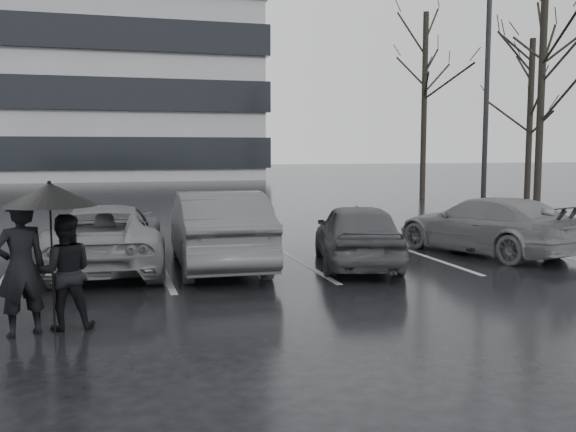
{
  "coord_description": "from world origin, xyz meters",
  "views": [
    {
      "loc": [
        -3.17,
        -10.12,
        2.32
      ],
      "look_at": [
        -0.04,
        1.0,
        1.1
      ],
      "focal_mm": 40.0,
      "sensor_mm": 36.0,
      "label": 1
    }
  ],
  "objects_px": {
    "car_west_b": "(106,237)",
    "car_east": "(486,225)",
    "car_west_a": "(218,229)",
    "tree_north": "(424,106)",
    "lamp_post": "(487,85)",
    "pedestrian_left": "(21,268)",
    "car_main": "(357,234)",
    "pedestrian_right": "(65,272)",
    "tree_ne": "(530,121)",
    "tree_east": "(541,102)"
  },
  "relations": [
    {
      "from": "car_west_b",
      "to": "car_east",
      "type": "distance_m",
      "value": 8.08
    },
    {
      "from": "car_west_a",
      "to": "tree_north",
      "type": "relative_size",
      "value": 0.54
    },
    {
      "from": "lamp_post",
      "to": "car_west_b",
      "type": "bearing_deg",
      "value": -152.63
    },
    {
      "from": "pedestrian_left",
      "to": "car_main",
      "type": "bearing_deg",
      "value": -173.02
    },
    {
      "from": "car_east",
      "to": "pedestrian_left",
      "type": "xyz_separation_m",
      "value": [
        -9.08,
        -3.93,
        0.22
      ]
    },
    {
      "from": "car_east",
      "to": "car_main",
      "type": "bearing_deg",
      "value": -7.28
    },
    {
      "from": "car_west_a",
      "to": "lamp_post",
      "type": "height_order",
      "value": "lamp_post"
    },
    {
      "from": "car_west_a",
      "to": "pedestrian_right",
      "type": "relative_size",
      "value": 3.06
    },
    {
      "from": "car_west_a",
      "to": "tree_north",
      "type": "distance_m",
      "value": 19.44
    },
    {
      "from": "car_main",
      "to": "lamp_post",
      "type": "distance_m",
      "value": 11.09
    },
    {
      "from": "tree_ne",
      "to": "tree_north",
      "type": "height_order",
      "value": "tree_north"
    },
    {
      "from": "pedestrian_left",
      "to": "tree_north",
      "type": "relative_size",
      "value": 0.2
    },
    {
      "from": "lamp_post",
      "to": "tree_north",
      "type": "bearing_deg",
      "value": 76.39
    },
    {
      "from": "car_east",
      "to": "pedestrian_right",
      "type": "xyz_separation_m",
      "value": [
        -8.57,
        -3.75,
        0.11
      ]
    },
    {
      "from": "tree_north",
      "to": "car_west_b",
      "type": "bearing_deg",
      "value": -134.51
    },
    {
      "from": "lamp_post",
      "to": "tree_ne",
      "type": "bearing_deg",
      "value": 43.16
    },
    {
      "from": "car_east",
      "to": "tree_north",
      "type": "height_order",
      "value": "tree_north"
    },
    {
      "from": "car_east",
      "to": "pedestrian_left",
      "type": "height_order",
      "value": "pedestrian_left"
    },
    {
      "from": "tree_east",
      "to": "car_west_b",
      "type": "bearing_deg",
      "value": -153.85
    },
    {
      "from": "car_east",
      "to": "tree_ne",
      "type": "xyz_separation_m",
      "value": [
        9.66,
        11.79,
        2.87
      ]
    },
    {
      "from": "car_west_a",
      "to": "pedestrian_right",
      "type": "bearing_deg",
      "value": 57.27
    },
    {
      "from": "lamp_post",
      "to": "tree_north",
      "type": "relative_size",
      "value": 1.13
    },
    {
      "from": "car_west_b",
      "to": "car_east",
      "type": "xyz_separation_m",
      "value": [
        8.07,
        -0.32,
        -0.0
      ]
    },
    {
      "from": "car_east",
      "to": "tree_east",
      "type": "xyz_separation_m",
      "value": [
        7.16,
        7.79,
        3.37
      ]
    },
    {
      "from": "car_main",
      "to": "pedestrian_right",
      "type": "xyz_separation_m",
      "value": [
        -5.29,
        -3.14,
        0.11
      ]
    },
    {
      "from": "tree_east",
      "to": "tree_ne",
      "type": "bearing_deg",
      "value": 57.99
    },
    {
      "from": "car_west_a",
      "to": "car_west_b",
      "type": "relative_size",
      "value": 1.01
    },
    {
      "from": "car_east",
      "to": "tree_ne",
      "type": "height_order",
      "value": "tree_ne"
    },
    {
      "from": "car_west_a",
      "to": "tree_north",
      "type": "height_order",
      "value": "tree_north"
    },
    {
      "from": "car_main",
      "to": "tree_north",
      "type": "xyz_separation_m",
      "value": [
        9.45,
        15.41,
        3.61
      ]
    },
    {
      "from": "pedestrian_left",
      "to": "lamp_post",
      "type": "bearing_deg",
      "value": -164.21
    },
    {
      "from": "car_west_b",
      "to": "pedestrian_right",
      "type": "relative_size",
      "value": 3.05
    },
    {
      "from": "car_main",
      "to": "car_west_b",
      "type": "relative_size",
      "value": 0.82
    },
    {
      "from": "car_west_a",
      "to": "pedestrian_right",
      "type": "xyz_separation_m",
      "value": [
        -2.61,
        -3.76,
        -0.01
      ]
    },
    {
      "from": "car_main",
      "to": "car_west_a",
      "type": "relative_size",
      "value": 0.82
    },
    {
      "from": "car_west_a",
      "to": "lamp_post",
      "type": "relative_size",
      "value": 0.47
    },
    {
      "from": "car_main",
      "to": "tree_ne",
      "type": "height_order",
      "value": "tree_ne"
    },
    {
      "from": "pedestrian_right",
      "to": "tree_ne",
      "type": "height_order",
      "value": "tree_ne"
    },
    {
      "from": "car_main",
      "to": "car_west_a",
      "type": "height_order",
      "value": "car_west_a"
    },
    {
      "from": "car_west_a",
      "to": "tree_ne",
      "type": "height_order",
      "value": "tree_ne"
    },
    {
      "from": "pedestrian_right",
      "to": "tree_north",
      "type": "bearing_deg",
      "value": -129.2
    },
    {
      "from": "car_east",
      "to": "pedestrian_right",
      "type": "bearing_deg",
      "value": 5.8
    },
    {
      "from": "car_main",
      "to": "pedestrian_left",
      "type": "height_order",
      "value": "pedestrian_left"
    },
    {
      "from": "car_west_b",
      "to": "car_east",
      "type": "bearing_deg",
      "value": -179.29
    },
    {
      "from": "car_main",
      "to": "car_west_b",
      "type": "bearing_deg",
      "value": 3.46
    },
    {
      "from": "pedestrian_right",
      "to": "car_east",
      "type": "bearing_deg",
      "value": -157.09
    },
    {
      "from": "car_west_b",
      "to": "pedestrian_left",
      "type": "relative_size",
      "value": 2.67
    },
    {
      "from": "car_west_b",
      "to": "pedestrian_right",
      "type": "xyz_separation_m",
      "value": [
        -0.5,
        -4.07,
        0.11
      ]
    },
    {
      "from": "lamp_post",
      "to": "tree_ne",
      "type": "xyz_separation_m",
      "value": [
        5.47,
        5.13,
        -0.9
      ]
    },
    {
      "from": "tree_ne",
      "to": "tree_north",
      "type": "distance_m",
      "value": 4.67
    }
  ]
}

